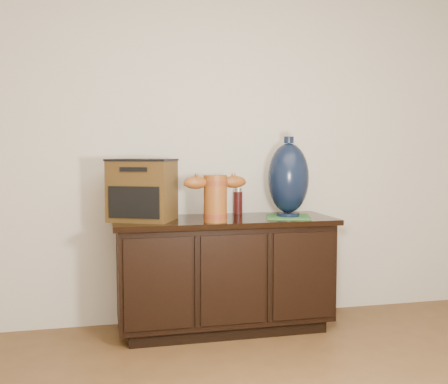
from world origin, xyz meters
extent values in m
plane|color=beige|center=(0.00, 2.50, 1.30)|extent=(4.50, 0.00, 4.50)
cube|color=black|center=(0.00, 2.23, 0.04)|extent=(1.29, 0.45, 0.08)
cube|color=black|center=(0.00, 2.23, 0.40)|extent=(1.40, 0.50, 0.64)
cube|color=black|center=(0.00, 2.23, 0.74)|extent=(1.46, 0.56, 0.03)
cube|color=black|center=(-0.47, 1.97, 0.40)|extent=(0.41, 0.01, 0.56)
cube|color=black|center=(0.00, 1.97, 0.40)|extent=(0.41, 0.01, 0.56)
cube|color=black|center=(0.47, 1.97, 0.40)|extent=(0.41, 0.01, 0.56)
cylinder|color=brown|center=(-0.10, 2.06, 0.90)|extent=(0.16, 0.16, 0.29)
cylinder|color=#47170D|center=(-0.10, 2.06, 0.79)|extent=(0.17, 0.17, 0.03)
cylinder|color=#47170D|center=(-0.10, 2.06, 1.00)|extent=(0.17, 0.17, 0.03)
ellipsoid|color=brown|center=(-0.22, 2.04, 1.00)|extent=(0.16, 0.09, 0.08)
ellipsoid|color=brown|center=(0.03, 2.07, 1.00)|extent=(0.16, 0.09, 0.08)
cube|color=#432D10|center=(-0.53, 2.24, 0.95)|extent=(0.47, 0.44, 0.38)
cube|color=black|center=(-0.60, 2.09, 0.89)|extent=(0.30, 0.14, 0.20)
cube|color=black|center=(-0.53, 2.24, 1.14)|extent=(0.49, 0.45, 0.01)
cube|color=#2F612B|center=(0.43, 2.17, 0.76)|extent=(0.36, 0.36, 0.01)
cylinder|color=black|center=(0.43, 2.17, 0.77)|extent=(0.15, 0.15, 0.02)
ellipsoid|color=black|center=(0.43, 2.17, 1.02)|extent=(0.34, 0.34, 0.47)
cylinder|color=black|center=(0.43, 2.17, 1.27)|extent=(0.07, 0.07, 0.04)
cylinder|color=#500F0D|center=(0.15, 2.45, 0.83)|extent=(0.06, 0.06, 0.16)
cylinder|color=silver|center=(0.15, 2.45, 0.93)|extent=(0.06, 0.06, 0.03)
camera|label=1|loc=(-0.79, -1.13, 1.19)|focal=42.00mm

